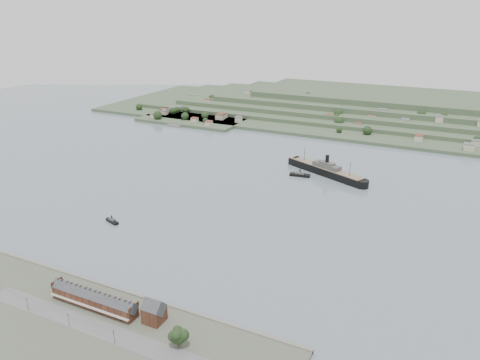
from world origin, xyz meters
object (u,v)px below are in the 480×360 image
at_px(terrace_row, 94,299).
at_px(steamship, 323,169).
at_px(gabled_building, 154,311).
at_px(tugboat, 112,221).
at_px(fig_tree, 178,336).

height_order(terrace_row, steamship, steamship).
distance_m(terrace_row, gabled_building, 37.74).
bearing_deg(tugboat, gabled_building, -40.19).
xyz_separation_m(gabled_building, tugboat, (-103.66, 87.56, -6.69)).
distance_m(gabled_building, steamship, 269.60).
bearing_deg(fig_tree, terrace_row, 173.05).
bearing_deg(fig_tree, steamship, 92.29).
distance_m(tugboat, fig_tree, 160.50).
height_order(gabled_building, tugboat, gabled_building).
height_order(gabled_building, steamship, steamship).
distance_m(terrace_row, fig_tree, 60.51).
relative_size(terrace_row, steamship, 0.57).
distance_m(steamship, tugboat, 215.11).
bearing_deg(tugboat, steamship, 57.69).
xyz_separation_m(terrace_row, fig_tree, (60.03, -7.32, 1.93)).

